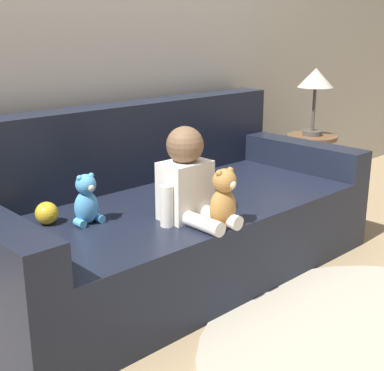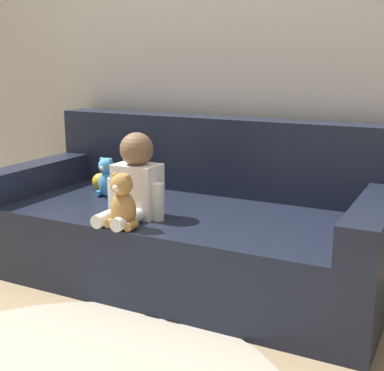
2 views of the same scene
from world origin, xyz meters
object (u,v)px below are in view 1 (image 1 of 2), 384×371
at_px(couch, 167,217).
at_px(plush_toy_side, 86,201).
at_px(teddy_bear_brown, 224,200).
at_px(person_baby, 188,181).
at_px(toy_ball, 47,213).
at_px(side_table, 314,105).

bearing_deg(couch, plush_toy_side, -173.60).
xyz_separation_m(teddy_bear_brown, plush_toy_side, (-0.39, 0.42, -0.02)).
xyz_separation_m(person_baby, toy_ball, (-0.48, 0.36, -0.12)).
distance_m(person_baby, teddy_bear_brown, 0.18).
bearing_deg(side_table, couch, 179.92).
distance_m(person_baby, plush_toy_side, 0.44).
relative_size(person_baby, side_table, 0.43).
xyz_separation_m(teddy_bear_brown, toy_ball, (-0.52, 0.53, -0.07)).
bearing_deg(side_table, plush_toy_side, -178.22).
xyz_separation_m(couch, teddy_bear_brown, (-0.10, -0.48, 0.23)).
relative_size(person_baby, teddy_bear_brown, 1.61).
relative_size(teddy_bear_brown, side_table, 0.27).
bearing_deg(teddy_bear_brown, side_table, 19.82).
bearing_deg(plush_toy_side, person_baby, -35.66).
bearing_deg(teddy_bear_brown, plush_toy_side, 132.96).
bearing_deg(toy_ball, teddy_bear_brown, -45.62).
distance_m(plush_toy_side, toy_ball, 0.18).
height_order(person_baby, teddy_bear_brown, person_baby).
bearing_deg(couch, teddy_bear_brown, -101.35).
height_order(plush_toy_side, toy_ball, plush_toy_side).
distance_m(toy_ball, side_table, 1.87).
bearing_deg(toy_ball, person_baby, -37.11).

